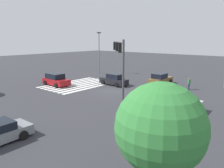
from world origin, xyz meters
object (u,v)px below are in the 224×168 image
object	(u,v)px
car_0	(114,80)
street_light_pole_b	(99,49)
car_3	(174,100)
tree_corner_a	(160,128)
car_2	(160,79)
car_4	(56,80)
pedestrian	(189,83)
traffic_signal_mast	(119,58)

from	to	relation	value
car_0	street_light_pole_b	xyz separation A→B (m)	(-6.28, -8.85, 3.92)
car_0	car_3	bearing A→B (deg)	161.38
street_light_pole_b	tree_corner_a	xyz separation A→B (m)	(23.01, 25.00, -1.44)
car_2	car_4	bearing A→B (deg)	133.84
car_0	car_3	xyz separation A→B (m)	(4.62, 11.28, 0.03)
car_4	pedestrian	distance (m)	18.44
car_2	street_light_pole_b	world-z (taller)	street_light_pole_b
traffic_signal_mast	tree_corner_a	xyz separation A→B (m)	(8.15, 8.43, -1.65)
traffic_signal_mast	pedestrian	size ratio (longest dim) A/B	4.16
car_0	traffic_signal_mast	bearing A→B (deg)	135.60
traffic_signal_mast	car_4	world-z (taller)	traffic_signal_mast
car_0	car_2	distance (m)	6.84
traffic_signal_mast	car_2	distance (m)	14.23
car_0	car_2	bearing A→B (deg)	-132.43
traffic_signal_mast	pedestrian	distance (m)	13.35
car_2	car_4	size ratio (longest dim) A/B	0.98
car_2	traffic_signal_mast	bearing A→B (deg)	-166.94
car_4	car_0	bearing A→B (deg)	44.19
pedestrian	tree_corner_a	xyz separation A→B (m)	(20.76, 6.68, 2.38)
car_0	pedestrian	size ratio (longest dim) A/B	2.84
traffic_signal_mast	street_light_pole_b	world-z (taller)	street_light_pole_b
car_0	car_3	world-z (taller)	car_0
car_0	street_light_pole_b	size ratio (longest dim) A/B	0.57
car_2	street_light_pole_b	distance (m)	14.41
pedestrian	traffic_signal_mast	bearing A→B (deg)	37.58
car_3	car_2	bearing A→B (deg)	120.26
car_0	car_4	size ratio (longest dim) A/B	0.97
traffic_signal_mast	car_4	bearing A→B (deg)	32.84
car_2	street_light_pole_b	size ratio (longest dim) A/B	0.58
traffic_signal_mast	car_0	size ratio (longest dim) A/B	1.47
car_3	tree_corner_a	world-z (taller)	tree_corner_a
traffic_signal_mast	pedestrian	world-z (taller)	traffic_signal_mast
tree_corner_a	traffic_signal_mast	bearing A→B (deg)	-134.03
car_3	car_4	bearing A→B (deg)	179.15
car_4	tree_corner_a	size ratio (longest dim) A/B	0.91
pedestrian	tree_corner_a	world-z (taller)	tree_corner_a
car_4	car_2	bearing A→B (deg)	45.26
car_2	pedestrian	xyz separation A→B (m)	(0.71, 4.54, 0.12)
car_4	pedestrian	bearing A→B (deg)	34.00
car_0	car_4	world-z (taller)	car_4
car_3	pedestrian	distance (m)	8.84
traffic_signal_mast	tree_corner_a	size ratio (longest dim) A/B	1.30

